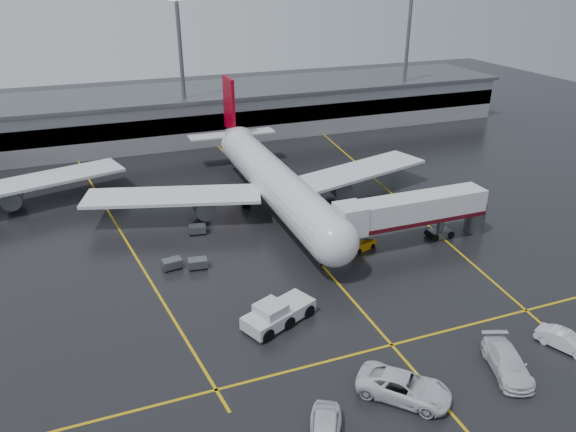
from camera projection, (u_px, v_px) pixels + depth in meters
name	position (u px, v px, depth m)	size (l,w,h in m)	color
ground	(298.00, 237.00, 65.59)	(220.00, 220.00, 0.00)	black
apron_line_centre	(298.00, 237.00, 65.59)	(0.25, 90.00, 0.02)	gold
apron_line_stop	(392.00, 345.00, 46.89)	(60.00, 0.25, 0.02)	gold
apron_line_left	(119.00, 229.00, 67.65)	(0.25, 70.00, 0.02)	gold
apron_line_right	(386.00, 189.00, 79.88)	(0.25, 70.00, 0.02)	gold
terminal	(206.00, 112.00, 104.53)	(122.00, 19.00, 8.60)	gray
light_mast_mid	(181.00, 64.00, 93.64)	(3.00, 1.20, 25.45)	#595B60
light_mast_right	(407.00, 51.00, 108.12)	(3.00, 1.20, 25.45)	#595B60
main_airliner	(271.00, 178.00, 72.08)	(48.80, 45.60, 14.10)	silver
jet_bridge	(413.00, 212.00, 62.67)	(19.90, 3.40, 6.05)	silver
pushback_tractor	(277.00, 314.00, 49.35)	(7.53, 5.40, 2.50)	silver
belt_loader	(362.00, 245.00, 62.72)	(3.41, 2.17, 2.01)	orange
service_van_a	(404.00, 387.00, 40.83)	(3.25, 7.05, 1.96)	silver
service_van_b	(507.00, 362.00, 43.44)	(2.56, 6.29, 1.82)	silver
service_van_c	(565.00, 341.00, 46.15)	(1.65, 4.74, 1.56)	silver
baggage_cart_a	(198.00, 263.00, 58.58)	(2.15, 1.54, 1.12)	#595B60
baggage_cart_b	(172.00, 263.00, 58.51)	(2.17, 1.58, 1.12)	#595B60
baggage_cart_c	(197.00, 229.00, 66.21)	(2.20, 1.63, 1.12)	#595B60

